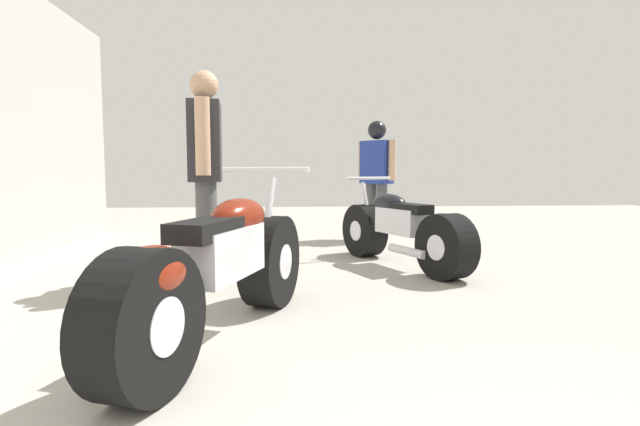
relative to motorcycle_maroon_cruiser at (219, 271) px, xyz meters
The scene contains 5 objects.
ground_plane 1.26m from the motorcycle_maroon_cruiser, 49.17° to the left, with size 18.21×18.21×0.00m, color #A8A399.
motorcycle_maroon_cruiser is the anchor object (origin of this frame).
motorcycle_black_naked 2.50m from the motorcycle_maroon_cruiser, 53.26° to the left, with size 0.98×1.82×0.88m.
mechanic_in_blue 1.64m from the motorcycle_maroon_cruiser, 101.82° to the left, with size 0.30×0.72×1.77m.
mechanic_with_helmet 4.30m from the motorcycle_maroon_cruiser, 68.04° to the left, with size 0.49×0.55×1.63m.
Camera 1 is at (-0.40, 0.28, 0.95)m, focal length 26.96 mm.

